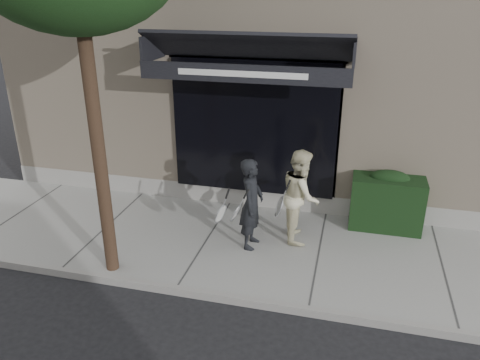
# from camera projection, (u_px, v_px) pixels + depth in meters

# --- Properties ---
(ground) EXTENTS (80.00, 80.00, 0.00)m
(ground) POSITION_uv_depth(u_px,v_px,m) (318.00, 258.00, 8.07)
(ground) COLOR black
(ground) RESTS_ON ground
(sidewalk) EXTENTS (20.00, 3.00, 0.12)m
(sidewalk) POSITION_uv_depth(u_px,v_px,m) (319.00, 255.00, 8.05)
(sidewalk) COLOR gray
(sidewalk) RESTS_ON ground
(curb) EXTENTS (20.00, 0.10, 0.14)m
(curb) POSITION_uv_depth(u_px,v_px,m) (308.00, 311.00, 6.66)
(curb) COLOR gray
(curb) RESTS_ON ground
(building_facade) EXTENTS (14.30, 8.04, 5.64)m
(building_facade) POSITION_uv_depth(u_px,v_px,m) (345.00, 56.00, 11.44)
(building_facade) COLOR beige
(building_facade) RESTS_ON ground
(hedge) EXTENTS (1.30, 0.70, 1.14)m
(hedge) POSITION_uv_depth(u_px,v_px,m) (387.00, 200.00, 8.68)
(hedge) COLOR black
(hedge) RESTS_ON sidewalk
(pedestrian_front) EXTENTS (0.73, 0.88, 1.61)m
(pedestrian_front) POSITION_uv_depth(u_px,v_px,m) (251.00, 204.00, 7.94)
(pedestrian_front) COLOR black
(pedestrian_front) RESTS_ON sidewalk
(pedestrian_back) EXTENTS (0.81, 0.95, 1.67)m
(pedestrian_back) POSITION_uv_depth(u_px,v_px,m) (301.00, 195.00, 8.18)
(pedestrian_back) COLOR beige
(pedestrian_back) RESTS_ON sidewalk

